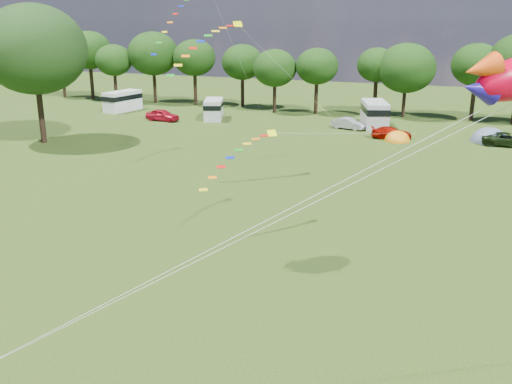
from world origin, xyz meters
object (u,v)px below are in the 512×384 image
(car_b, at_px, (348,124))
(fish_kite, at_px, (512,78))
(car_a, at_px, (162,115))
(tent_orange, at_px, (397,141))
(campervan_c, at_px, (375,113))
(big_tree, at_px, (34,49))
(tent_greyblue, at_px, (489,142))
(car_d, at_px, (507,139))
(car_c, at_px, (391,133))
(campervan_b, at_px, (214,109))
(campervan_a, at_px, (123,100))

(car_b, bearing_deg, fish_kite, -148.36)
(car_a, distance_m, tent_orange, 27.81)
(car_b, distance_m, campervan_c, 3.52)
(big_tree, bearing_deg, tent_greyblue, 20.94)
(car_d, height_order, fish_kite, fish_kite)
(campervan_c, relative_size, tent_orange, 2.22)
(fish_kite, bearing_deg, car_c, 65.05)
(car_a, bearing_deg, tent_greyblue, -83.38)
(car_d, bearing_deg, campervan_b, 84.27)
(tent_orange, xyz_separation_m, fish_kite, (7.64, -36.90, 10.24))
(car_a, bearing_deg, fish_kite, -132.72)
(car_d, height_order, tent_greyblue, tent_greyblue)
(big_tree, bearing_deg, car_b, 32.80)
(big_tree, height_order, car_a, big_tree)
(campervan_a, bearing_deg, fish_kite, -123.74)
(big_tree, relative_size, campervan_c, 2.10)
(campervan_a, height_order, fish_kite, fish_kite)
(car_c, relative_size, car_d, 0.83)
(car_a, distance_m, car_d, 37.97)
(campervan_a, height_order, campervan_c, campervan_c)
(campervan_a, distance_m, tent_orange, 36.79)
(car_b, distance_m, campervan_b, 16.64)
(tent_greyblue, bearing_deg, car_b, 174.17)
(fish_kite, bearing_deg, car_a, 95.14)
(campervan_c, xyz_separation_m, fish_kite, (11.07, -43.59, 8.72))
(car_a, height_order, tent_greyblue, tent_greyblue)
(car_b, relative_size, tent_orange, 1.25)
(car_a, distance_m, car_b, 22.03)
(car_d, distance_m, tent_greyblue, 2.22)
(car_a, distance_m, fish_kite, 53.19)
(car_d, distance_m, campervan_b, 32.92)
(big_tree, xyz_separation_m, car_d, (43.07, 14.40, -8.37))
(campervan_b, height_order, campervan_c, campervan_c)
(campervan_a, distance_m, fish_kite, 62.15)
(car_a, relative_size, tent_greyblue, 1.02)
(car_c, height_order, campervan_a, campervan_a)
(car_b, height_order, tent_greyblue, tent_greyblue)
(big_tree, bearing_deg, campervan_a, 99.93)
(big_tree, relative_size, tent_greyblue, 3.22)
(campervan_c, xyz_separation_m, tent_greyblue, (12.12, -3.84, -1.52))
(car_d, relative_size, tent_greyblue, 1.15)
(fish_kite, bearing_deg, car_d, 48.72)
(big_tree, distance_m, campervan_b, 22.10)
(car_b, height_order, car_d, car_d)
(car_a, xyz_separation_m, tent_greyblue, (36.44, 1.21, -0.68))
(big_tree, relative_size, car_a, 3.17)
(campervan_c, bearing_deg, car_d, -129.03)
(tent_orange, bearing_deg, campervan_a, 170.24)
(car_c, bearing_deg, campervan_c, 9.15)
(campervan_b, bearing_deg, car_c, -119.88)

